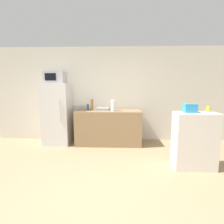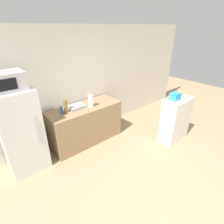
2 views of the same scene
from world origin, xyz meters
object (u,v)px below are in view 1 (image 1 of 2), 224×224
object	(u,v)px
microwave	(55,77)
jar	(208,109)
refrigerator	(57,114)
basket	(190,108)
bottle_short	(88,107)
bottle_tall	(92,105)
paper_towel_roll	(113,105)

from	to	relation	value
microwave	jar	bearing A→B (deg)	-19.94
refrigerator	basket	world-z (taller)	refrigerator
bottle_short	bottle_tall	bearing A→B (deg)	8.94
refrigerator	jar	xyz separation A→B (m)	(3.33, -1.21, 0.31)
microwave	basket	world-z (taller)	microwave
jar	basket	bearing A→B (deg)	-167.90
jar	bottle_short	bearing A→B (deg)	154.15
microwave	bottle_tall	size ratio (longest dim) A/B	1.75
bottle_short	refrigerator	bearing A→B (deg)	-179.87
microwave	basket	distance (m)	3.28
microwave	bottle_short	bearing A→B (deg)	0.22
basket	bottle_short	bearing A→B (deg)	148.68
basket	microwave	bearing A→B (deg)	156.43
basket	paper_towel_roll	size ratio (longest dim) A/B	0.79
jar	microwave	bearing A→B (deg)	160.06
refrigerator	jar	bearing A→B (deg)	-19.96
microwave	bottle_short	xyz separation A→B (m)	(0.83, 0.00, -0.78)
basket	jar	world-z (taller)	basket
microwave	bottle_tall	xyz separation A→B (m)	(0.93, 0.02, -0.71)
microwave	bottle_short	world-z (taller)	microwave
refrigerator	bottle_short	world-z (taller)	refrigerator
refrigerator	bottle_short	xyz separation A→B (m)	(0.83, 0.00, 0.18)
microwave	paper_towel_roll	size ratio (longest dim) A/B	1.82
basket	jar	xyz separation A→B (m)	(0.38, 0.08, -0.03)
basket	refrigerator	bearing A→B (deg)	156.41
microwave	bottle_short	size ratio (longest dim) A/B	3.06
jar	paper_towel_roll	xyz separation A→B (m)	(-1.83, 1.12, -0.07)
bottle_tall	basket	size ratio (longest dim) A/B	1.31
microwave	refrigerator	bearing A→B (deg)	72.37
bottle_tall	jar	size ratio (longest dim) A/B	2.79
refrigerator	paper_towel_roll	distance (m)	1.52
bottle_tall	basket	distance (m)	2.41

